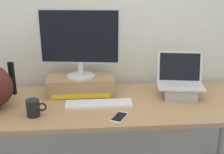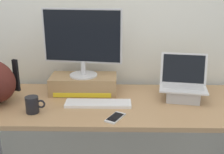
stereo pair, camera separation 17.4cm
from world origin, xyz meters
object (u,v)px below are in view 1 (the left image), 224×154
at_px(desktop_monitor, 79,41).
at_px(open_laptop, 180,87).
at_px(coffee_mug, 34,108).
at_px(plush_toy, 2,86).
at_px(toner_box_yellow, 81,85).
at_px(cell_phone, 119,117).
at_px(external_keyboard, 99,104).

height_order(desktop_monitor, open_laptop, desktop_monitor).
height_order(coffee_mug, plush_toy, plush_toy).
bearing_deg(toner_box_yellow, cell_phone, -61.03).
distance_m(open_laptop, external_keyboard, 0.60).
xyz_separation_m(coffee_mug, plush_toy, (-0.30, 0.41, 0.00)).
relative_size(open_laptop, plush_toy, 3.24).
relative_size(desktop_monitor, plush_toy, 5.20).
distance_m(toner_box_yellow, external_keyboard, 0.27).
relative_size(coffee_mug, plush_toy, 1.14).
bearing_deg(coffee_mug, open_laptop, 13.98).
xyz_separation_m(open_laptop, plush_toy, (-1.29, 0.16, -0.01)).
xyz_separation_m(toner_box_yellow, coffee_mug, (-0.28, -0.35, -0.01)).
bearing_deg(desktop_monitor, plush_toy, -177.34).
height_order(open_laptop, plush_toy, open_laptop).
height_order(desktop_monitor, cell_phone, desktop_monitor).
height_order(desktop_monitor, plush_toy, desktop_monitor).
distance_m(toner_box_yellow, cell_phone, 0.49).
xyz_separation_m(desktop_monitor, plush_toy, (-0.58, 0.05, -0.33)).
bearing_deg(external_keyboard, plush_toy, 158.23).
bearing_deg(plush_toy, external_keyboard, -22.02).
relative_size(toner_box_yellow, open_laptop, 1.38).
bearing_deg(desktop_monitor, open_laptop, -0.92).
bearing_deg(desktop_monitor, cell_phone, -53.07).
xyz_separation_m(desktop_monitor, coffee_mug, (-0.28, -0.35, -0.34)).
bearing_deg(external_keyboard, cell_phone, -59.16).
distance_m(open_laptop, plush_toy, 1.30).
bearing_deg(toner_box_yellow, open_laptop, -8.90).
bearing_deg(toner_box_yellow, desktop_monitor, -100.72).
bearing_deg(desktop_monitor, toner_box_yellow, 87.15).
xyz_separation_m(open_laptop, cell_phone, (-0.47, -0.32, -0.06)).
relative_size(open_laptop, coffee_mug, 2.84).
bearing_deg(desktop_monitor, external_keyboard, -54.40).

